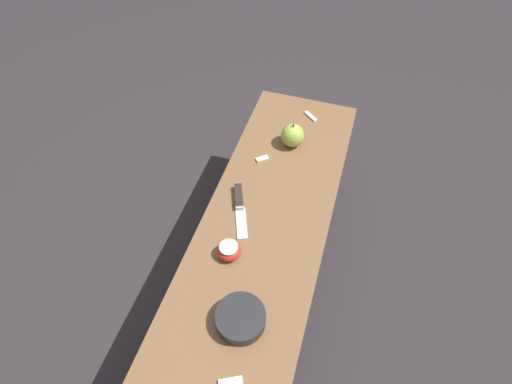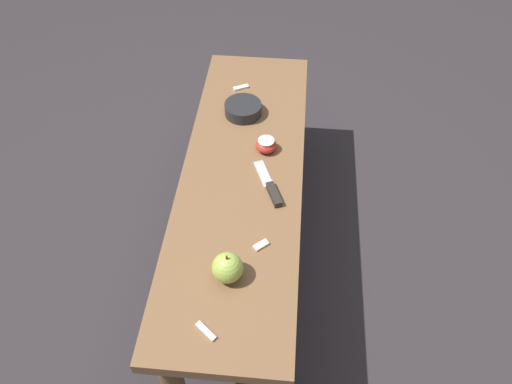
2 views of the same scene
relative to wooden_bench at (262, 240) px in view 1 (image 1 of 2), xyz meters
The scene contains 9 objects.
ground_plane 0.34m from the wooden_bench, ahead, with size 8.00×8.00×0.00m, color #2D282B.
wooden_bench is the anchor object (origin of this frame).
knife 0.14m from the wooden_bench, 123.94° to the right, with size 0.20×0.10×0.02m.
apple_whole 0.40m from the wooden_bench, behind, with size 0.08×0.08×0.09m.
apple_cut 0.16m from the wooden_bench, 31.13° to the right, with size 0.07×0.07×0.04m.
apple_slice_near_knife 0.30m from the wooden_bench, 163.06° to the right, with size 0.04×0.05×0.01m.
apple_slice_center 0.45m from the wooden_bench, ahead, with size 0.04×0.06×0.01m.
apple_slice_near_bowl 0.55m from the wooden_bench, behind, with size 0.05×0.06×0.01m.
bowl 0.30m from the wooden_bench, ahead, with size 0.13×0.13×0.04m.
Camera 1 is at (0.64, 0.18, 1.43)m, focal length 28.00 mm.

